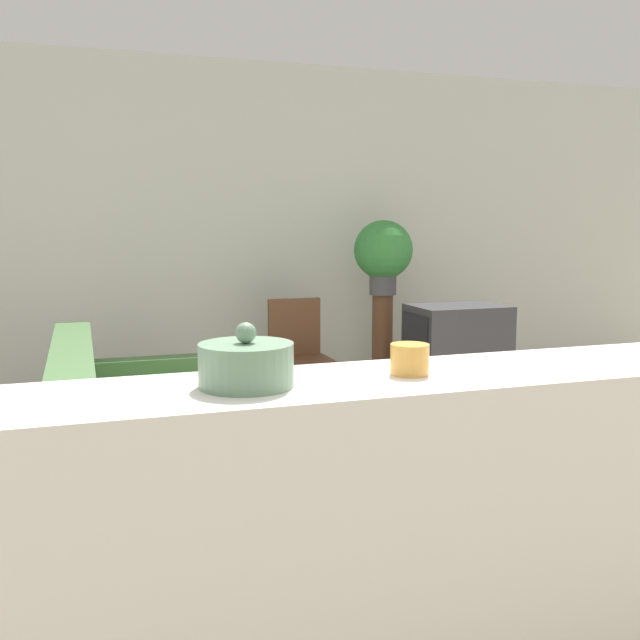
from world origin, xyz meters
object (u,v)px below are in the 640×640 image
couch (144,455)px  potted_plant (383,252)px  wooden_chair (299,354)px  television (457,338)px  decorative_bowl (246,364)px

couch → potted_plant: bearing=37.1°
wooden_chair → television: bearing=-25.6°
couch → decorative_bowl: (0.12, -1.86, 0.81)m
wooden_chair → potted_plant: potted_plant is taller
couch → potted_plant: potted_plant is taller
wooden_chair → potted_plant: bearing=13.0°
potted_plant → decorative_bowl: bearing=-118.8°
decorative_bowl → potted_plant: bearing=61.2°
wooden_chair → decorative_bowl: (-1.10, -3.17, 0.59)m
couch → wooden_chair: 1.80m
potted_plant → decorative_bowl: (-1.83, -3.33, -0.13)m
television → wooden_chair: bearing=154.4°
couch → wooden_chair: size_ratio=2.33×
couch → decorative_bowl: decorative_bowl is taller
couch → decorative_bowl: bearing=-86.3°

